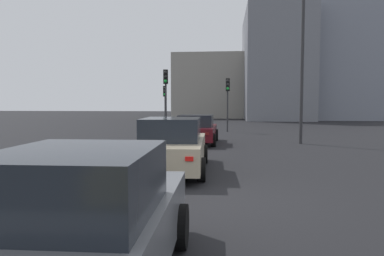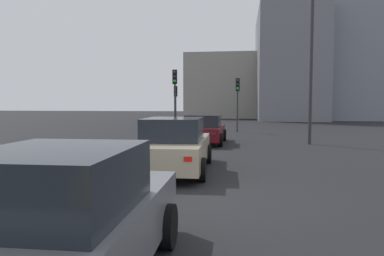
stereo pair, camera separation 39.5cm
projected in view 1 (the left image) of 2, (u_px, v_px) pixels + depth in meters
The scene contains 11 objects.
ground_plane at pixel (229, 204), 7.80m from camera, with size 160.00×160.00×0.20m, color black.
car_maroon_right_lead at pixel (196, 129), 18.47m from camera, with size 4.31×2.15×1.47m.
car_beige_right_second at pixel (172, 146), 10.96m from camera, with size 4.79×2.22×1.63m.
car_grey_right_third at pixel (85, 226), 3.84m from camera, with size 4.24×2.01×1.62m.
traffic_light_near_left at pixel (166, 88), 22.76m from camera, with size 0.32×0.29×4.16m.
traffic_light_near_right at pixel (228, 93), 25.63m from camera, with size 0.32×0.29×3.80m.
traffic_light_far_left at pixel (165, 97), 30.84m from camera, with size 0.32×0.29×3.51m.
street_lamp_kerbside at pixel (303, 45), 18.01m from camera, with size 0.56×0.36×8.52m.
building_facade_left at pixel (337, 54), 46.36m from camera, with size 11.68×8.06×16.68m, color gray.
building_facade_center at pixel (275, 67), 46.10m from camera, with size 14.14×7.68×13.27m, color slate.
building_facade_right at pixel (214, 87), 53.13m from camera, with size 12.27×10.81×8.71m, color gray.
Camera 1 is at (-7.71, 0.06, 2.08)m, focal length 33.84 mm.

